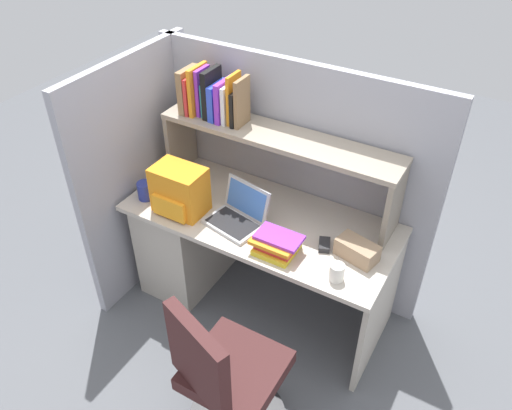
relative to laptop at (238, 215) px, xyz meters
name	(u,v)px	position (x,y,z in m)	size (l,w,h in m)	color
ground_plane	(260,302)	(0.09, 0.10, -0.78)	(8.00, 8.00, 0.00)	#595B60
desk	(208,237)	(-0.30, 0.10, -0.38)	(1.60, 0.70, 0.73)	beige
cubicle_partition_rear	(290,178)	(0.09, 0.48, -0.01)	(1.84, 0.05, 1.55)	#9E9EA8
cubicle_partition_left	(141,174)	(-0.76, 0.05, -0.01)	(0.05, 1.06, 1.55)	#9E9EA8
overhead_hutch	(278,149)	(0.09, 0.30, 0.30)	(1.44, 0.28, 0.45)	gray
reference_books_on_shelf	(213,96)	(-0.34, 0.30, 0.53)	(0.40, 0.19, 0.29)	olive
laptop	(238,215)	(0.00, 0.00, 0.00)	(0.35, 0.31, 0.22)	#B7BABF
backpack	(179,191)	(-0.35, -0.08, 0.09)	(0.30, 0.23, 0.28)	orange
computer_mouse	(324,245)	(0.52, 0.05, -0.03)	(0.06, 0.10, 0.03)	#262628
paper_cup	(337,272)	(0.67, -0.14, 0.00)	(0.08, 0.08, 0.09)	white
tissue_box	(357,250)	(0.70, 0.06, 0.00)	(0.22, 0.12, 0.10)	#9E7F60
snack_canister	(145,191)	(-0.61, -0.09, 0.00)	(0.10, 0.10, 0.11)	navy
desk_book_stack	(277,243)	(0.31, -0.11, 0.00)	(0.26, 0.20, 0.10)	yellow
office_chair	(227,383)	(0.38, -0.74, -0.39)	(0.53, 0.54, 0.93)	black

